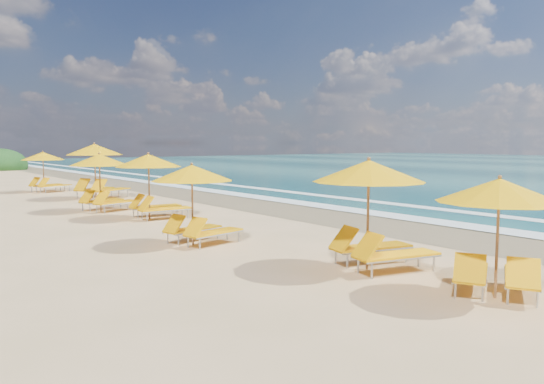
{
  "coord_description": "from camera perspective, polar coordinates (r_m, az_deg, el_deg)",
  "views": [
    {
      "loc": [
        -9.46,
        -12.12,
        2.65
      ],
      "look_at": [
        0.0,
        0.0,
        1.2
      ],
      "focal_mm": 34.36,
      "sensor_mm": 36.0,
      "label": 1
    }
  ],
  "objects": [
    {
      "name": "ground",
      "position": [
        15.6,
        -0.0,
        -4.39
      ],
      "size": [
        160.0,
        160.0,
        0.0
      ],
      "primitive_type": "plane",
      "color": "tan",
      "rests_on": "ground"
    },
    {
      "name": "station_3",
      "position": [
        11.1,
        11.27,
        -1.57
      ],
      "size": [
        2.94,
        2.84,
        2.37
      ],
      "rotation": [
        0.0,
        0.0,
        -0.26
      ],
      "color": "olive",
      "rests_on": "ground"
    },
    {
      "name": "surf_foam",
      "position": [
        20.37,
        15.04,
        -2.2
      ],
      "size": [
        4.0,
        160.0,
        0.01
      ],
      "color": "white",
      "rests_on": "ground"
    },
    {
      "name": "wet_sand",
      "position": [
        18.3,
        9.94,
        -3.0
      ],
      "size": [
        4.0,
        160.0,
        0.01
      ],
      "primitive_type": "cube",
      "color": "olive",
      "rests_on": "ground"
    },
    {
      "name": "station_7",
      "position": [
        26.21,
        -18.51,
        2.6
      ],
      "size": [
        3.54,
        3.54,
        2.68
      ],
      "rotation": [
        0.0,
        0.0,
        0.47
      ],
      "color": "olive",
      "rests_on": "ground"
    },
    {
      "name": "station_5",
      "position": [
        18.74,
        -12.82,
        1.15
      ],
      "size": [
        2.62,
        2.45,
        2.33
      ],
      "rotation": [
        0.0,
        0.0,
        -0.07
      ],
      "color": "olive",
      "rests_on": "ground"
    },
    {
      "name": "station_8",
      "position": [
        30.73,
        -23.49,
        2.33
      ],
      "size": [
        2.82,
        2.74,
        2.23
      ],
      "rotation": [
        0.0,
        0.0,
        0.3
      ],
      "color": "olive",
      "rests_on": "ground"
    },
    {
      "name": "station_6",
      "position": [
        21.29,
        -17.96,
        1.44
      ],
      "size": [
        2.89,
        2.81,
        2.29
      ],
      "rotation": [
        0.0,
        0.0,
        0.3
      ],
      "color": "olive",
      "rests_on": "ground"
    },
    {
      "name": "station_4",
      "position": [
        13.71,
        -8.2,
        -0.71
      ],
      "size": [
        2.6,
        2.49,
        2.15
      ],
      "rotation": [
        0.0,
        0.0,
        0.2
      ],
      "color": "olive",
      "rests_on": "ground"
    },
    {
      "name": "station_2",
      "position": [
        9.78,
        23.5,
        -3.66
      ],
      "size": [
        2.82,
        2.82,
        2.12
      ],
      "rotation": [
        0.0,
        0.0,
        0.5
      ],
      "color": "olive",
      "rests_on": "ground"
    }
  ]
}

